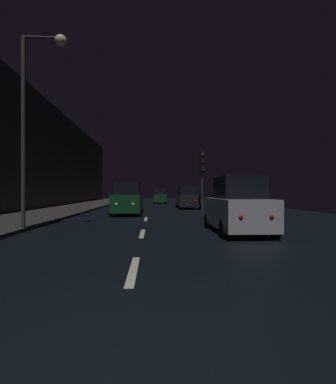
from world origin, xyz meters
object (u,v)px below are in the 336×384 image
(car_approaching_headlights, at_px, (128,200))
(car_distant_taillights, at_px, (160,197))
(streetlamp_overhead, at_px, (35,101))
(car_parked_right_far, at_px, (188,198))
(car_parked_right_near, at_px, (238,207))
(traffic_light_far_right, at_px, (202,167))

(car_approaching_headlights, xyz_separation_m, car_distant_taillights, (2.60, 19.28, -0.10))
(streetlamp_overhead, bearing_deg, car_parked_right_far, 63.51)
(car_approaching_headlights, xyz_separation_m, car_parked_right_near, (4.80, -9.02, -0.04))
(streetlamp_overhead, distance_m, car_approaching_headlights, 9.64)
(streetlamp_overhead, bearing_deg, car_distant_taillights, 78.97)
(car_approaching_headlights, relative_size, car_parked_right_near, 1.05)
(car_approaching_headlights, relative_size, car_distant_taillights, 1.12)
(traffic_light_far_right, relative_size, car_parked_right_near, 1.16)
(streetlamp_overhead, height_order, car_parked_right_far, streetlamp_overhead)
(traffic_light_far_right, height_order, car_approaching_headlights, traffic_light_far_right)
(car_distant_taillights, bearing_deg, car_parked_right_far, -169.94)
(streetlamp_overhead, distance_m, car_distant_taillights, 28.44)
(car_approaching_headlights, distance_m, car_distant_taillights, 19.46)
(car_distant_taillights, bearing_deg, car_approaching_headlights, 172.32)
(streetlamp_overhead, relative_size, car_approaching_headlights, 1.75)
(car_parked_right_far, bearing_deg, traffic_light_far_right, -165.90)
(car_distant_taillights, bearing_deg, car_parked_right_near, -175.55)
(traffic_light_far_right, xyz_separation_m, car_parked_right_near, (-0.80, -12.72, -2.52))
(car_distant_taillights, xyz_separation_m, car_parked_right_far, (2.20, -12.41, 0.06))
(car_parked_right_near, bearing_deg, car_approaching_headlights, 28.02)
(car_parked_right_near, height_order, car_parked_right_far, car_parked_right_far)
(streetlamp_overhead, xyz_separation_m, car_parked_right_far, (7.59, 15.22, -3.99))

